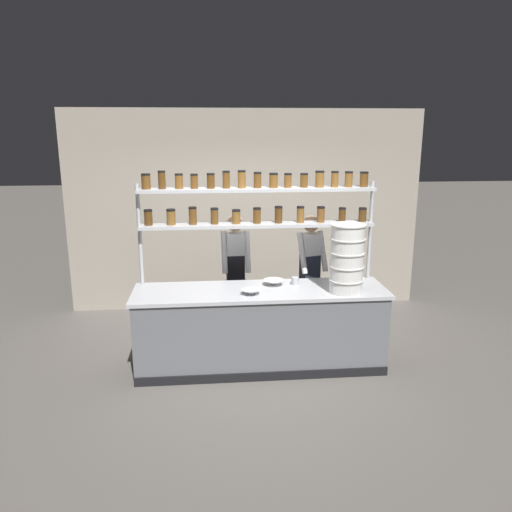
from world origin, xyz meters
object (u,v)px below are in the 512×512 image
object	(u,v)px
spice_shelf_unit	(257,208)
chef_left	(236,269)
container_stack	(347,259)
prep_bowl_center_front	(251,292)
chef_center	(310,269)
prep_bowl_near_left	(274,283)
serving_cup_front	(295,281)

from	to	relation	value
spice_shelf_unit	chef_left	xyz separation A→B (m)	(-0.22, 0.49, -0.85)
chef_left	spice_shelf_unit	bearing A→B (deg)	-68.31
container_stack	prep_bowl_center_front	world-z (taller)	container_stack
spice_shelf_unit	chef_center	world-z (taller)	spice_shelf_unit
chef_center	prep_bowl_near_left	bearing A→B (deg)	-147.11
spice_shelf_unit	prep_bowl_near_left	world-z (taller)	spice_shelf_unit
spice_shelf_unit	chef_center	distance (m)	1.21
chef_left	serving_cup_front	xyz separation A→B (m)	(0.65, -0.68, 0.03)
chef_left	prep_bowl_center_front	bearing A→B (deg)	-86.31
spice_shelf_unit	container_stack	distance (m)	1.16
container_stack	serving_cup_front	bearing A→B (deg)	146.96
chef_left	prep_bowl_center_front	size ratio (longest dim) A/B	7.89
spice_shelf_unit	prep_bowl_center_front	distance (m)	0.97
chef_left	serving_cup_front	size ratio (longest dim) A/B	18.83
prep_bowl_near_left	serving_cup_front	bearing A→B (deg)	0.14
container_stack	prep_bowl_center_front	xyz separation A→B (m)	(-1.04, 0.02, -0.35)
spice_shelf_unit	prep_bowl_center_front	bearing A→B (deg)	-103.02
chef_center	container_stack	distance (m)	1.05
spice_shelf_unit	serving_cup_front	world-z (taller)	spice_shelf_unit
spice_shelf_unit	container_stack	world-z (taller)	spice_shelf_unit
chef_center	container_stack	bearing A→B (deg)	-94.52
chef_center	prep_bowl_center_front	distance (m)	1.26
chef_left	serving_cup_front	bearing A→B (deg)	-49.11
chef_center	container_stack	size ratio (longest dim) A/B	2.13
prep_bowl_near_left	chef_center	bearing A→B (deg)	49.15
chef_left	serving_cup_front	world-z (taller)	chef_left
prep_bowl_center_front	prep_bowl_near_left	bearing A→B (deg)	46.26
chef_left	container_stack	xyz separation A→B (m)	(1.15, -1.00, 0.37)
chef_center	serving_cup_front	distance (m)	0.70
chef_center	prep_bowl_center_front	size ratio (longest dim) A/B	7.80
spice_shelf_unit	chef_center	xyz separation A→B (m)	(0.72, 0.45, -0.86)
prep_bowl_near_left	serving_cup_front	world-z (taller)	serving_cup_front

